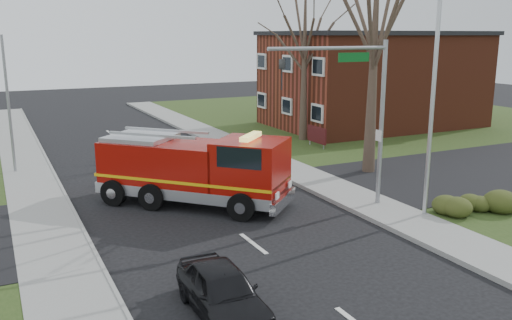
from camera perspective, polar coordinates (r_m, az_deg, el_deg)
name	(u,v)px	position (r m, az deg, el deg)	size (l,w,h in m)	color
ground	(253,244)	(18.76, -0.29, -8.82)	(120.00, 120.00, 0.00)	black
sidewalk_right	(396,216)	(21.99, 14.47, -5.70)	(2.40, 80.00, 0.15)	gray
sidewalk_left	(63,277)	(17.17, -19.64, -11.49)	(2.40, 80.00, 0.15)	gray
brick_building	(373,79)	(43.03, 12.20, 8.32)	(15.40, 10.40, 7.25)	maroon
health_center_sign	(317,135)	(34.03, 6.42, 2.63)	(0.12, 2.00, 1.40)	#430F12
hedge_corner	(469,201)	(23.06, 21.48, -4.02)	(2.80, 2.00, 0.90)	#2F3E16
bare_tree_near	(375,26)	(27.60, 12.44, 13.64)	(6.00, 6.00, 12.00)	#3B2F23
bare_tree_far	(305,43)	(35.86, 5.15, 12.20)	(5.25, 5.25, 10.50)	#3B2F23
traffic_signal_mast	(357,95)	(21.54, 10.56, 6.76)	(5.29, 0.18, 6.80)	gray
streetlight_pole	(431,102)	(21.29, 17.97, 5.85)	(1.48, 0.16, 8.40)	#B7BABF
utility_pole_far	(9,106)	(29.87, -24.59, 5.17)	(0.14, 0.14, 7.00)	gray
fire_engine	(196,171)	(22.71, -6.38, -1.20)	(7.35, 7.47, 3.16)	#910D06
parked_car_maroon	(223,291)	(14.13, -3.55, -13.59)	(1.55, 3.84, 1.31)	black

